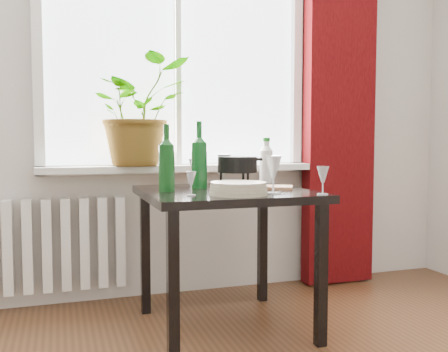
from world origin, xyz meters
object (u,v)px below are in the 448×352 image
object	(u,v)px
wine_bottle_left	(167,157)
fondue_pot	(237,172)
potted_plant	(138,112)
tv_remote	(245,193)
bottle_amber	(200,161)
wineglass_front_left	(191,183)
wineglass_back_center	(224,170)
cutting_board	(269,187)
wineglass_far_right	(323,180)
cleaning_bottle	(266,160)
wineglass_front_right	(273,174)
wine_bottle_right	(199,154)
plate_stack	(238,188)
table	(225,207)
wineglass_back_left	(194,172)
radiator	(56,245)

from	to	relation	value
wine_bottle_left	fondue_pot	xyz separation A→B (m)	(0.42, 0.11, -0.09)
potted_plant	tv_remote	distance (m)	1.01
bottle_amber	wine_bottle_left	bearing A→B (deg)	-135.71
potted_plant	wineglass_front_left	world-z (taller)	potted_plant
wineglass_back_center	cutting_board	size ratio (longest dim) A/B	0.74
wineglass_far_right	tv_remote	bearing A→B (deg)	159.52
potted_plant	cleaning_bottle	size ratio (longest dim) A/B	2.36
potted_plant	fondue_pot	size ratio (longest dim) A/B	2.61
cutting_board	wineglass_front_left	bearing A→B (deg)	-155.10
wineglass_front_right	tv_remote	xyz separation A→B (m)	(-0.14, 0.01, -0.09)
fondue_pot	cutting_board	distance (m)	0.20
wine_bottle_right	wineglass_front_right	xyz separation A→B (m)	(0.26, -0.41, -0.09)
potted_plant	wine_bottle_right	distance (m)	0.57
bottle_amber	plate_stack	world-z (taller)	bottle_amber
table	wineglass_back_left	bearing A→B (deg)	108.26
radiator	wineglass_back_center	distance (m)	1.10
radiator	wineglass_front_right	bearing A→B (deg)	-41.26
wineglass_front_right	potted_plant	bearing A→B (deg)	121.87
wine_bottle_left	cleaning_bottle	xyz separation A→B (m)	(0.68, 0.30, -0.03)
bottle_amber	wineglass_back_center	distance (m)	0.15
potted_plant	table	bearing A→B (deg)	-58.17
wine_bottle_left	bottle_amber	distance (m)	0.33
wine_bottle_left	cutting_board	bearing A→B (deg)	-1.25
fondue_pot	tv_remote	world-z (taller)	fondue_pot
bottle_amber	cleaning_bottle	distance (m)	0.44
potted_plant	cleaning_bottle	world-z (taller)	potted_plant
bottle_amber	cutting_board	bearing A→B (deg)	-37.31
table	wineglass_front_right	xyz separation A→B (m)	(0.16, -0.26, 0.19)
potted_plant	wineglass_front_right	distance (m)	1.05
table	wine_bottle_right	size ratio (longest dim) A/B	2.30
radiator	wineglass_front_left	bearing A→B (deg)	-54.56
radiator	wine_bottle_left	distance (m)	0.98
cleaning_bottle	wineglass_back_left	size ratio (longest dim) A/B	1.76
wineglass_front_left	potted_plant	bearing A→B (deg)	98.49
potted_plant	bottle_amber	size ratio (longest dim) A/B	2.33
bottle_amber	cleaning_bottle	size ratio (longest dim) A/B	1.01
wine_bottle_right	wineglass_back_center	size ratio (longest dim) A/B	1.96
tv_remote	plate_stack	bearing A→B (deg)	-159.52
bottle_amber	wineglass_front_left	distance (m)	0.51
cleaning_bottle	fondue_pot	bearing A→B (deg)	-143.48
wine_bottle_right	tv_remote	xyz separation A→B (m)	(0.11, -0.40, -0.18)
wineglass_front_right	wineglass_front_left	world-z (taller)	wineglass_front_right
wineglass_front_left	cutting_board	size ratio (longest dim) A/B	0.45
plate_stack	wineglass_back_center	bearing A→B (deg)	80.34
wine_bottle_right	wineglass_far_right	size ratio (longest dim) A/B	2.65
wine_bottle_left	cutting_board	world-z (taller)	wine_bottle_left
wine_bottle_left	bottle_amber	xyz separation A→B (m)	(0.24, 0.23, -0.03)
cutting_board	plate_stack	bearing A→B (deg)	-136.33
wineglass_back_left	cutting_board	xyz separation A→B (m)	(0.34, -0.27, -0.07)
wine_bottle_right	tv_remote	world-z (taller)	wine_bottle_right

